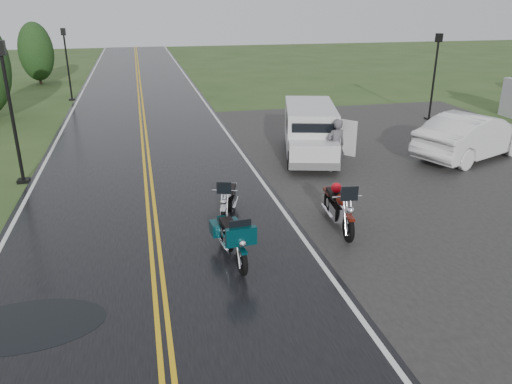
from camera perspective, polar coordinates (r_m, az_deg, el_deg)
ground at (r=11.84m, az=-11.19°, el=-9.06°), size 120.00×120.00×0.00m
road at (r=21.11m, az=-12.50°, el=4.51°), size 8.00×100.00×0.04m
parking_pad at (r=19.77m, az=21.68°, el=2.34°), size 14.00×24.00×0.03m
motorcycle_red at (r=12.81m, az=10.61°, el=-2.96°), size 1.13×2.53×1.45m
motorcycle_teal at (r=11.16m, az=-1.62°, el=-6.76°), size 0.98×2.27×1.31m
motorcycle_silver at (r=13.41m, az=-3.70°, el=-1.90°), size 1.43×2.30×1.28m
van_white at (r=18.17m, az=4.07°, el=5.59°), size 3.24×5.55×2.05m
person_at_van at (r=18.17m, az=9.10°, el=5.18°), size 0.75×0.53×1.93m
sedan_white at (r=21.37m, az=23.53°, el=5.85°), size 5.67×3.78×1.77m
lamp_post_near_left at (r=18.36m, az=-26.13°, el=8.00°), size 0.41×0.41×4.75m
lamp_post_far_left at (r=33.45m, az=-20.73°, el=13.46°), size 0.37×0.37×4.35m
lamp_post_far_right at (r=27.54m, az=19.68°, el=12.24°), size 0.38×0.38×4.38m
tree_left_far at (r=41.03m, az=-23.74°, el=13.85°), size 2.46×2.46×3.79m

